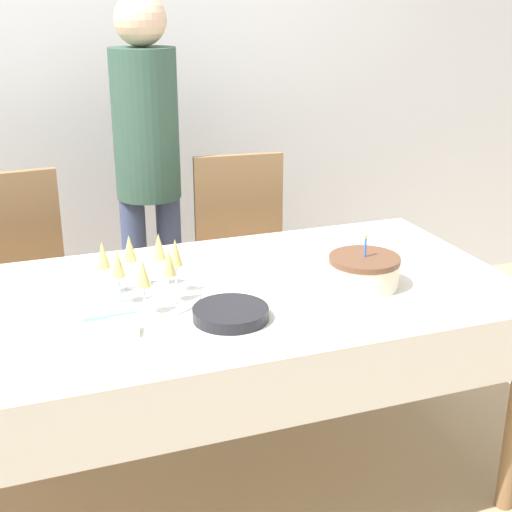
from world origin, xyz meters
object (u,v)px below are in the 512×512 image
object	(u,v)px
birthday_cake	(364,271)
plate_stack_main	(231,313)
dining_chair_far_left	(20,285)
dining_chair_far_right	(245,257)
person_standing	(147,153)
champagne_tray	(143,273)

from	to	relation	value
birthday_cake	plate_stack_main	world-z (taller)	birthday_cake
dining_chair_far_left	dining_chair_far_right	distance (m)	0.95
plate_stack_main	person_standing	size ratio (longest dim) A/B	0.13
dining_chair_far_right	plate_stack_main	xyz separation A→B (m)	(-0.39, -1.01, 0.23)
plate_stack_main	person_standing	world-z (taller)	person_standing
dining_chair_far_left	plate_stack_main	world-z (taller)	dining_chair_far_left
birthday_cake	person_standing	xyz separation A→B (m)	(-0.45, 1.14, 0.19)
dining_chair_far_left	person_standing	distance (m)	0.77
dining_chair_far_left	plate_stack_main	xyz separation A→B (m)	(0.56, -1.01, 0.23)
birthday_cake	plate_stack_main	xyz separation A→B (m)	(-0.48, -0.09, -0.03)
dining_chair_far_left	champagne_tray	world-z (taller)	dining_chair_far_left
dining_chair_far_right	birthday_cake	size ratio (longest dim) A/B	4.31
champagne_tray	person_standing	world-z (taller)	person_standing
birthday_cake	champagne_tray	bearing A→B (deg)	168.44
dining_chair_far_right	champagne_tray	distance (m)	1.03
dining_chair_far_right	person_standing	bearing A→B (deg)	149.97
person_standing	dining_chair_far_right	bearing A→B (deg)	-30.03
champagne_tray	person_standing	size ratio (longest dim) A/B	0.21
dining_chair_far_right	person_standing	distance (m)	0.62
champagne_tray	person_standing	distance (m)	1.03
dining_chair_far_right	birthday_cake	world-z (taller)	dining_chair_far_right
dining_chair_far_right	champagne_tray	xyz separation A→B (m)	(-0.60, -0.78, 0.29)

